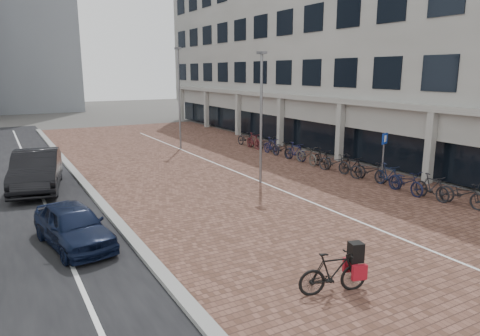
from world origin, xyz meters
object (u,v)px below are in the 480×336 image
hero_bike (333,272)px  parking_sign (384,150)px  car_dark (36,171)px  car_navy (73,225)px

hero_bike → parking_sign: (8.83, 6.79, 1.04)m
hero_bike → parking_sign: parking_sign is taller
hero_bike → parking_sign: bearing=-37.5°
car_dark → parking_sign: 15.45m
car_navy → parking_sign: size_ratio=1.59×
car_navy → car_dark: bearing=82.6°
car_dark → parking_sign: (13.93, -6.66, 0.71)m
car_navy → hero_bike: car_navy is taller
car_dark → car_navy: bearing=-77.4°
car_navy → hero_bike: size_ratio=2.10×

